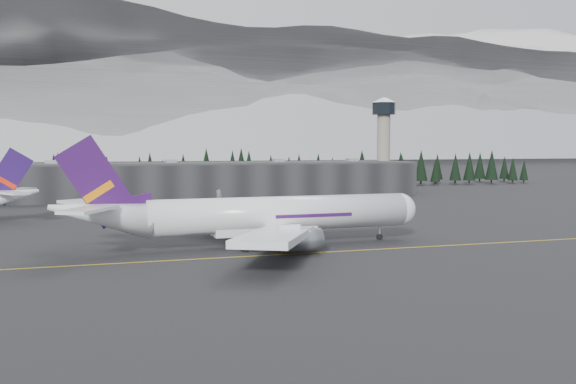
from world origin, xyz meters
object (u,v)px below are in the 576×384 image
object	(u,v)px
gse_vehicle_a	(109,202)
gse_vehicle_b	(219,200)
terminal	(199,180)
jet_main	(250,216)
control_tower	(384,134)

from	to	relation	value
gse_vehicle_a	gse_vehicle_b	size ratio (longest dim) A/B	1.24
gse_vehicle_b	gse_vehicle_a	bearing A→B (deg)	-124.59
terminal	gse_vehicle_b	distance (m)	23.15
terminal	jet_main	distance (m)	117.57
control_tower	gse_vehicle_a	distance (m)	112.22
control_tower	gse_vehicle_a	size ratio (longest dim) A/B	7.28
control_tower	jet_main	xyz separation A→B (m)	(-86.22, -120.03, -17.67)
gse_vehicle_b	terminal	bearing A→B (deg)	155.33
control_tower	gse_vehicle_b	distance (m)	79.77
control_tower	gse_vehicle_a	world-z (taller)	control_tower
control_tower	jet_main	distance (m)	148.84
terminal	gse_vehicle_a	world-z (taller)	terminal
gse_vehicle_a	terminal	bearing A→B (deg)	42.45
control_tower	gse_vehicle_b	bearing A→B (deg)	-160.69
control_tower	terminal	bearing A→B (deg)	-177.71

